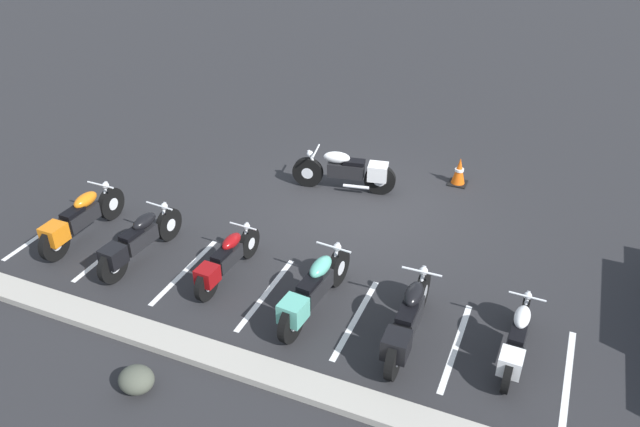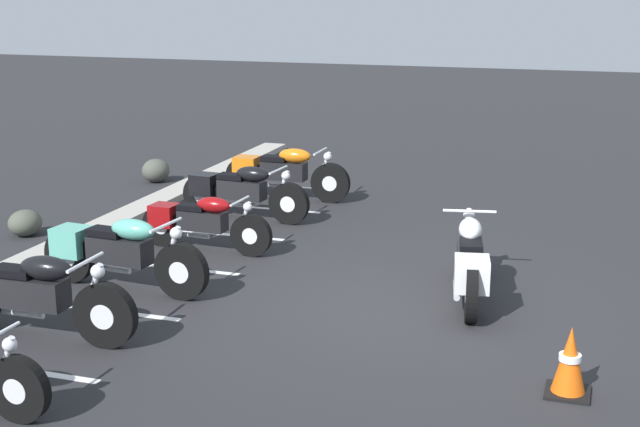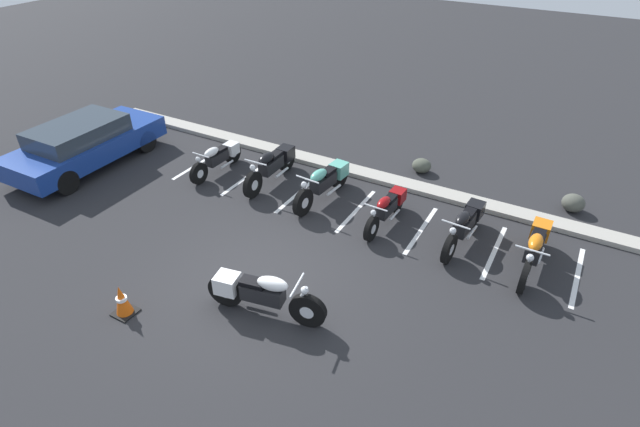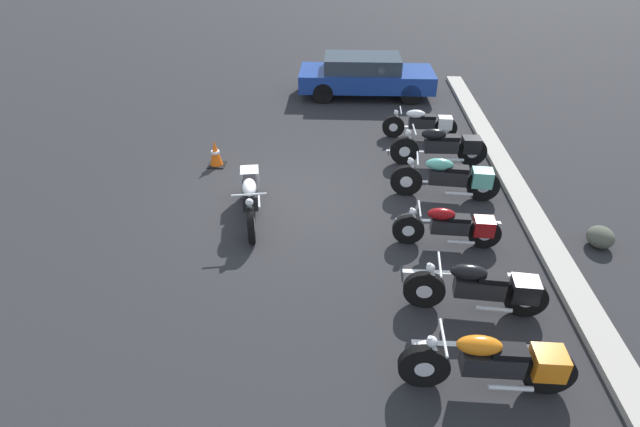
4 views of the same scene
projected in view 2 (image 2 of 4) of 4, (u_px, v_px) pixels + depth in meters
name	position (u px, v px, depth m)	size (l,w,h in m)	color
ground	(400.00, 308.00, 10.19)	(60.00, 60.00, 0.00)	#262628
motorcycle_white_featured	(470.00, 261.00, 10.32)	(2.29, 0.79, 0.91)	black
parked_bike_1	(25.00, 293.00, 9.24)	(0.65, 2.31, 0.91)	black
parked_bike_2	(115.00, 251.00, 10.71)	(0.65, 2.30, 0.90)	black
parked_bike_3	(199.00, 221.00, 12.29)	(0.55, 1.97, 0.78)	black
parked_bike_4	(238.00, 190.00, 13.94)	(0.61, 2.17, 0.85)	black
parked_bike_5	(280.00, 172.00, 15.25)	(0.63, 2.25, 0.89)	black
concrete_curb	(30.00, 262.00, 11.67)	(18.00, 0.50, 0.12)	#A8A399
landscape_rock_0	(156.00, 171.00, 16.56)	(0.50, 0.53, 0.44)	#494B43
landscape_rock_1	(25.00, 223.00, 13.05)	(0.52, 0.47, 0.39)	#494E41
traffic_cone	(570.00, 363.00, 7.98)	(0.40, 0.40, 0.65)	black
stall_line_1	(4.00, 367.00, 8.61)	(0.10, 2.10, 0.00)	white
stall_line_2	(97.00, 309.00, 10.13)	(0.10, 2.10, 0.00)	white
stall_line_3	(165.00, 267.00, 11.66)	(0.10, 2.10, 0.00)	white
stall_line_4	(218.00, 234.00, 13.18)	(0.10, 2.10, 0.00)	white
stall_line_5	(260.00, 208.00, 14.71)	(0.10, 2.10, 0.00)	white
stall_line_6	(294.00, 187.00, 16.23)	(0.10, 2.10, 0.00)	white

